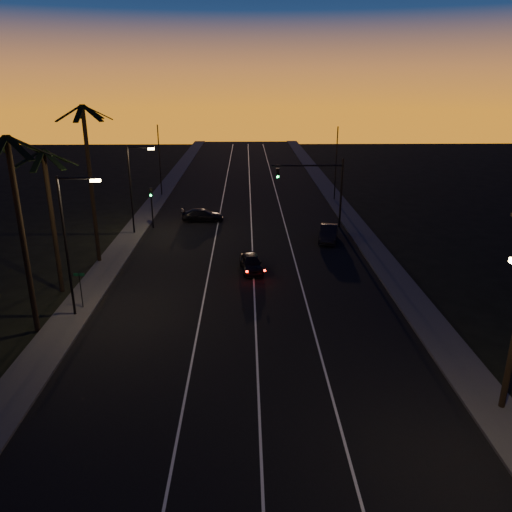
{
  "coord_description": "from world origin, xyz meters",
  "views": [
    {
      "loc": [
        -0.03,
        -8.97,
        14.25
      ],
      "look_at": [
        0.62,
        23.31,
        2.82
      ],
      "focal_mm": 35.0,
      "sensor_mm": 36.0,
      "label": 1
    }
  ],
  "objects_px": {
    "signal_mast": "(318,181)",
    "lead_car": "(251,263)",
    "right_car": "(328,233)",
    "cross_car": "(202,215)"
  },
  "relations": [
    {
      "from": "signal_mast",
      "to": "right_car",
      "type": "distance_m",
      "value": 6.13
    },
    {
      "from": "signal_mast",
      "to": "right_car",
      "type": "height_order",
      "value": "signal_mast"
    },
    {
      "from": "right_car",
      "to": "cross_car",
      "type": "xyz_separation_m",
      "value": [
        -12.33,
        7.15,
        -0.08
      ]
    },
    {
      "from": "right_car",
      "to": "lead_car",
      "type": "bearing_deg",
      "value": -133.55
    },
    {
      "from": "signal_mast",
      "to": "cross_car",
      "type": "xyz_separation_m",
      "value": [
        -11.82,
        2.56,
        -4.12
      ]
    },
    {
      "from": "lead_car",
      "to": "cross_car",
      "type": "relative_size",
      "value": 1.01
    },
    {
      "from": "signal_mast",
      "to": "lead_car",
      "type": "xyz_separation_m",
      "value": [
        -6.79,
        -12.26,
        -4.1
      ]
    },
    {
      "from": "cross_car",
      "to": "right_car",
      "type": "bearing_deg",
      "value": -30.12
    },
    {
      "from": "signal_mast",
      "to": "lead_car",
      "type": "height_order",
      "value": "signal_mast"
    },
    {
      "from": "signal_mast",
      "to": "lead_car",
      "type": "distance_m",
      "value": 14.6
    }
  ]
}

